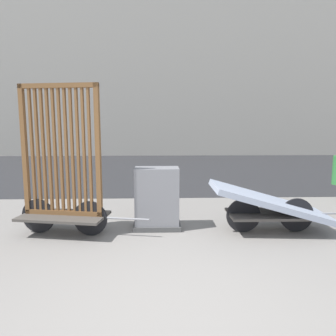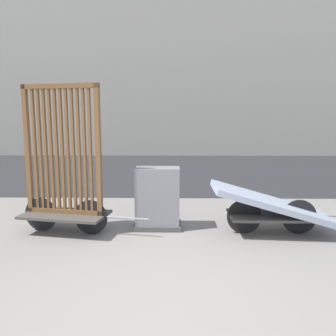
% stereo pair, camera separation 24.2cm
% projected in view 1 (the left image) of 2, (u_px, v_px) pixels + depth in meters
% --- Properties ---
extents(ground_plane, '(60.00, 60.00, 0.00)m').
position_uv_depth(ground_plane, '(175.00, 312.00, 3.03)').
color(ground_plane, gray).
extents(road_strip, '(56.00, 8.98, 0.01)m').
position_uv_depth(road_strip, '(162.00, 169.00, 11.91)').
color(road_strip, '#2D2D30').
rests_on(road_strip, ground_plane).
extents(building_facade, '(48.00, 4.00, 10.54)m').
position_uv_depth(building_facade, '(160.00, 54.00, 17.56)').
color(building_facade, '#B2ADA3').
rests_on(building_facade, ground_plane).
extents(bike_cart_with_bedframe, '(2.05, 0.90, 2.30)m').
position_uv_depth(bike_cart_with_bedframe, '(63.00, 181.00, 5.00)').
color(bike_cart_with_bedframe, '#4C4742').
rests_on(bike_cart_with_bedframe, ground_plane).
extents(bike_cart_with_mattress, '(2.28, 0.86, 0.79)m').
position_uv_depth(bike_cart_with_mattress, '(271.00, 205.00, 5.17)').
color(bike_cart_with_mattress, '#4C4742').
rests_on(bike_cart_with_mattress, ground_plane).
extents(utility_cabinet, '(0.77, 0.45, 1.01)m').
position_uv_depth(utility_cabinet, '(157.00, 201.00, 5.33)').
color(utility_cabinet, '#4C4C4C').
rests_on(utility_cabinet, ground_plane).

